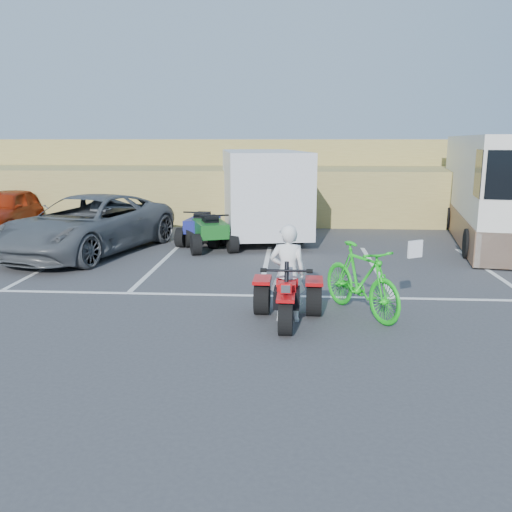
# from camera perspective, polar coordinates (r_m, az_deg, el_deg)

# --- Properties ---
(ground) EXTENTS (100.00, 100.00, 0.00)m
(ground) POSITION_cam_1_polar(r_m,az_deg,el_deg) (8.71, -0.63, -8.65)
(ground) COLOR #3D3D3F
(ground) RESTS_ON ground
(parking_stripes) EXTENTS (28.00, 5.16, 0.01)m
(parking_stripes) POSITION_cam_1_polar(r_m,az_deg,el_deg) (12.57, 4.75, -2.11)
(parking_stripes) COLOR white
(parking_stripes) RESTS_ON ground
(grass_embankment) EXTENTS (40.00, 8.50, 3.10)m
(grass_embankment) POSITION_cam_1_polar(r_m,az_deg,el_deg) (23.67, 2.29, 8.11)
(grass_embankment) COLOR olive
(grass_embankment) RESTS_ON ground
(red_trike_atv) EXTENTS (1.28, 1.68, 1.07)m
(red_trike_atv) POSITION_cam_1_polar(r_m,az_deg,el_deg) (9.42, 3.25, -7.05)
(red_trike_atv) COLOR #B00A0D
(red_trike_atv) RESTS_ON ground
(rider) EXTENTS (0.63, 0.42, 1.70)m
(rider) POSITION_cam_1_polar(r_m,az_deg,el_deg) (9.32, 3.34, -1.81)
(rider) COLOR white
(rider) RESTS_ON ground
(green_dirt_bike) EXTENTS (1.59, 2.16, 1.29)m
(green_dirt_bike) POSITION_cam_1_polar(r_m,az_deg,el_deg) (9.85, 11.01, -2.48)
(green_dirt_bike) COLOR #14BF19
(green_dirt_bike) RESTS_ON ground
(grey_pickup) EXTENTS (4.14, 6.23, 1.59)m
(grey_pickup) POSITION_cam_1_polar(r_m,az_deg,el_deg) (15.67, -17.29, 3.17)
(grey_pickup) COLOR #4B4E53
(grey_pickup) RESTS_ON ground
(red_car) EXTENTS (1.88, 4.32, 1.45)m
(red_car) POSITION_cam_1_polar(r_m,az_deg,el_deg) (20.54, -24.94, 4.41)
(red_car) COLOR #942008
(red_car) RESTS_ON ground
(cargo_trailer) EXTENTS (3.26, 6.17, 2.74)m
(cargo_trailer) POSITION_cam_1_polar(r_m,az_deg,el_deg) (17.67, 0.69, 6.93)
(cargo_trailer) COLOR silver
(cargo_trailer) RESTS_ON ground
(rv_motorhome) EXTENTS (3.75, 9.07, 3.17)m
(rv_motorhome) POSITION_cam_1_polar(r_m,az_deg,el_deg) (18.45, 23.84, 5.79)
(rv_motorhome) COLOR silver
(rv_motorhome) RESTS_ON ground
(quad_atv_blue) EXTENTS (1.42, 1.78, 1.08)m
(quad_atv_blue) POSITION_cam_1_polar(r_m,az_deg,el_deg) (16.43, -5.62, 1.24)
(quad_atv_blue) COLOR navy
(quad_atv_blue) RESTS_ON ground
(quad_atv_green) EXTENTS (1.76, 2.03, 1.11)m
(quad_atv_green) POSITION_cam_1_polar(r_m,az_deg,el_deg) (15.53, -4.79, 0.62)
(quad_atv_green) COLOR #155B1B
(quad_atv_green) RESTS_ON ground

